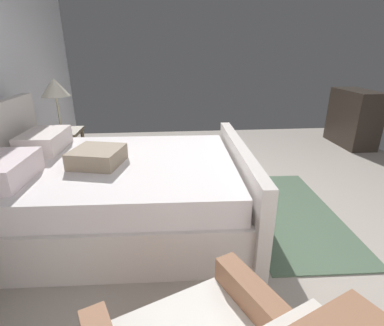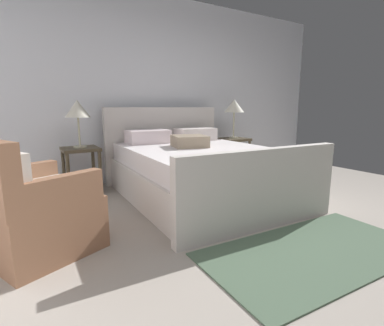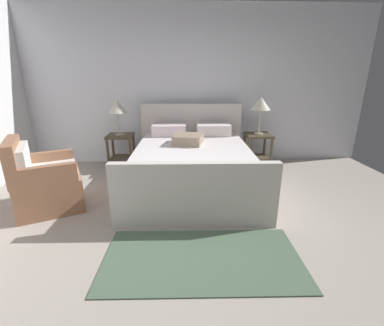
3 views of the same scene
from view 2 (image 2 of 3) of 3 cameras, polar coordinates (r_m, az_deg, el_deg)
ground_plane at (r=2.88m, az=19.47°, el=-12.59°), size 6.12×5.24×0.02m
wall_back at (r=4.82m, az=-5.46°, el=13.98°), size 6.24×0.12×2.76m
bed at (r=3.65m, az=1.14°, el=-1.28°), size 1.86×2.37×1.10m
nightstand_right at (r=4.98m, az=7.98°, el=2.57°), size 0.44×0.44×0.60m
table_lamp_right at (r=4.93m, az=8.20°, el=10.79°), size 0.33×0.33×0.63m
nightstand_left at (r=4.03m, az=-20.72°, el=0.06°), size 0.44×0.44×0.60m
table_lamp_left at (r=3.97m, az=-21.36°, el=9.61°), size 0.31×0.31×0.60m
armchair at (r=2.52m, az=-28.62°, el=-8.01°), size 0.96×0.95×0.90m
area_rug at (r=2.55m, az=22.74°, el=-15.54°), size 1.81×0.96×0.01m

